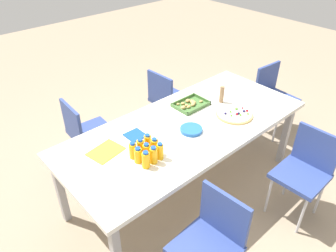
{
  "coord_description": "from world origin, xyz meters",
  "views": [
    {
      "loc": [
        -1.7,
        -1.66,
        2.36
      ],
      "look_at": [
        -0.15,
        0.08,
        0.77
      ],
      "focal_mm": 34.73,
      "sensor_mm": 36.0,
      "label": 1
    }
  ],
  "objects_px": {
    "juice_bottle_6": "(133,151)",
    "juice_bottle_8": "(148,142)",
    "juice_bottle_7": "(141,147)",
    "fruit_pizza": "(234,114)",
    "juice_bottle_5": "(155,147)",
    "napkin_stack": "(135,135)",
    "juice_bottle_2": "(160,151)",
    "snack_tray": "(190,104)",
    "chair_near_right": "(306,168)",
    "juice_bottle_3": "(138,155)",
    "chair_near_left": "(212,239)",
    "juice_bottle_1": "(154,155)",
    "chair_far_left": "(85,131)",
    "plate_stack": "(191,130)",
    "chair_end": "(273,94)",
    "paper_folder": "(106,151)",
    "juice_bottle_0": "(146,160)",
    "juice_bottle_4": "(146,151)",
    "cardboard_tube": "(222,94)",
    "chair_far_right": "(167,98)",
    "party_table": "(186,131)"
  },
  "relations": [
    {
      "from": "juice_bottle_1",
      "to": "juice_bottle_5",
      "type": "relative_size",
      "value": 1.0
    },
    {
      "from": "juice_bottle_1",
      "to": "cardboard_tube",
      "type": "xyz_separation_m",
      "value": [
        1.08,
        0.26,
        0.02
      ]
    },
    {
      "from": "fruit_pizza",
      "to": "chair_near_left",
      "type": "bearing_deg",
      "value": -147.24
    },
    {
      "from": "chair_near_right",
      "to": "juice_bottle_7",
      "type": "xyz_separation_m",
      "value": [
        -1.11,
        0.84,
        0.31
      ]
    },
    {
      "from": "juice_bottle_8",
      "to": "juice_bottle_5",
      "type": "bearing_deg",
      "value": -89.46
    },
    {
      "from": "chair_far_left",
      "to": "plate_stack",
      "type": "height_order",
      "value": "chair_far_left"
    },
    {
      "from": "juice_bottle_3",
      "to": "juice_bottle_6",
      "type": "distance_m",
      "value": 0.07
    },
    {
      "from": "cardboard_tube",
      "to": "fruit_pizza",
      "type": "bearing_deg",
      "value": -111.36
    },
    {
      "from": "juice_bottle_3",
      "to": "paper_folder",
      "type": "relative_size",
      "value": 0.51
    },
    {
      "from": "juice_bottle_7",
      "to": "fruit_pizza",
      "type": "distance_m",
      "value": 1.0
    },
    {
      "from": "juice_bottle_8",
      "to": "juice_bottle_1",
      "type": "bearing_deg",
      "value": -114.32
    },
    {
      "from": "paper_folder",
      "to": "juice_bottle_8",
      "type": "bearing_deg",
      "value": -35.39
    },
    {
      "from": "juice_bottle_6",
      "to": "snack_tray",
      "type": "relative_size",
      "value": 0.44
    },
    {
      "from": "chair_near_left",
      "to": "juice_bottle_5",
      "type": "height_order",
      "value": "juice_bottle_5"
    },
    {
      "from": "juice_bottle_1",
      "to": "juice_bottle_6",
      "type": "bearing_deg",
      "value": 117.57
    },
    {
      "from": "juice_bottle_6",
      "to": "fruit_pizza",
      "type": "bearing_deg",
      "value": -7.37
    },
    {
      "from": "juice_bottle_3",
      "to": "juice_bottle_2",
      "type": "bearing_deg",
      "value": -28.64
    },
    {
      "from": "chair_near_right",
      "to": "cardboard_tube",
      "type": "xyz_separation_m",
      "value": [
        -0.03,
        0.95,
        0.34
      ]
    },
    {
      "from": "paper_folder",
      "to": "chair_far_left",
      "type": "bearing_deg",
      "value": 75.49
    },
    {
      "from": "juice_bottle_6",
      "to": "juice_bottle_3",
      "type": "bearing_deg",
      "value": -90.73
    },
    {
      "from": "chair_end",
      "to": "juice_bottle_8",
      "type": "relative_size",
      "value": 5.95
    },
    {
      "from": "juice_bottle_2",
      "to": "snack_tray",
      "type": "distance_m",
      "value": 0.84
    },
    {
      "from": "snack_tray",
      "to": "napkin_stack",
      "type": "height_order",
      "value": "snack_tray"
    },
    {
      "from": "juice_bottle_7",
      "to": "chair_near_left",
      "type": "bearing_deg",
      "value": -91.63
    },
    {
      "from": "juice_bottle_1",
      "to": "juice_bottle_2",
      "type": "xyz_separation_m",
      "value": [
        0.07,
        0.0,
        -0.0
      ]
    },
    {
      "from": "juice_bottle_0",
      "to": "juice_bottle_7",
      "type": "bearing_deg",
      "value": 65.86
    },
    {
      "from": "juice_bottle_5",
      "to": "plate_stack",
      "type": "xyz_separation_m",
      "value": [
        0.43,
        0.03,
        -0.05
      ]
    },
    {
      "from": "juice_bottle_7",
      "to": "juice_bottle_8",
      "type": "xyz_separation_m",
      "value": [
        0.08,
        0.01,
        0.0
      ]
    },
    {
      "from": "juice_bottle_5",
      "to": "juice_bottle_8",
      "type": "distance_m",
      "value": 0.08
    },
    {
      "from": "juice_bottle_4",
      "to": "juice_bottle_7",
      "type": "xyz_separation_m",
      "value": [
        -0.0,
        0.07,
        0.0
      ]
    },
    {
      "from": "juice_bottle_3",
      "to": "juice_bottle_4",
      "type": "relative_size",
      "value": 1.0
    },
    {
      "from": "juice_bottle_5",
      "to": "juice_bottle_6",
      "type": "xyz_separation_m",
      "value": [
        -0.15,
        0.08,
        -0.0
      ]
    },
    {
      "from": "juice_bottle_1",
      "to": "juice_bottle_8",
      "type": "relative_size",
      "value": 1.05
    },
    {
      "from": "fruit_pizza",
      "to": "juice_bottle_2",
      "type": "bearing_deg",
      "value": -179.38
    },
    {
      "from": "napkin_stack",
      "to": "paper_folder",
      "type": "height_order",
      "value": "napkin_stack"
    },
    {
      "from": "fruit_pizza",
      "to": "plate_stack",
      "type": "relative_size",
      "value": 1.76
    },
    {
      "from": "chair_near_right",
      "to": "juice_bottle_3",
      "type": "bearing_deg",
      "value": 55.43
    },
    {
      "from": "juice_bottle_4",
      "to": "juice_bottle_5",
      "type": "distance_m",
      "value": 0.08
    },
    {
      "from": "chair_far_right",
      "to": "juice_bottle_0",
      "type": "relative_size",
      "value": 5.89
    },
    {
      "from": "party_table",
      "to": "juice_bottle_6",
      "type": "distance_m",
      "value": 0.63
    },
    {
      "from": "juice_bottle_5",
      "to": "napkin_stack",
      "type": "bearing_deg",
      "value": 84.26
    },
    {
      "from": "chair_far_right",
      "to": "paper_folder",
      "type": "relative_size",
      "value": 3.19
    },
    {
      "from": "juice_bottle_7",
      "to": "fruit_pizza",
      "type": "relative_size",
      "value": 0.4
    },
    {
      "from": "chair_far_left",
      "to": "plate_stack",
      "type": "distance_m",
      "value": 1.11
    },
    {
      "from": "chair_end",
      "to": "juice_bottle_0",
      "type": "height_order",
      "value": "juice_bottle_0"
    },
    {
      "from": "juice_bottle_6",
      "to": "juice_bottle_8",
      "type": "relative_size",
      "value": 1.01
    },
    {
      "from": "juice_bottle_6",
      "to": "juice_bottle_8",
      "type": "bearing_deg",
      "value": 2.84
    },
    {
      "from": "chair_end",
      "to": "paper_folder",
      "type": "bearing_deg",
      "value": 1.33
    },
    {
      "from": "chair_far_right",
      "to": "juice_bottle_7",
      "type": "distance_m",
      "value": 1.39
    },
    {
      "from": "party_table",
      "to": "juice_bottle_1",
      "type": "xyz_separation_m",
      "value": [
        -0.53,
        -0.19,
        0.13
      ]
    }
  ]
}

